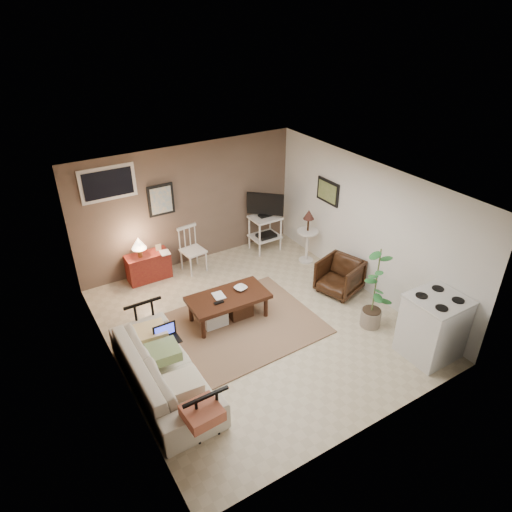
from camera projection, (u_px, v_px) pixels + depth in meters
floor at (256, 324)px, 7.55m from camera, size 5.00×5.00×0.00m
art_back at (161, 200)px, 8.41m from camera, size 0.50×0.03×0.60m
art_right at (328, 192)px, 8.58m from camera, size 0.03×0.60×0.45m
window at (108, 184)px, 7.75m from camera, size 0.96×0.03×0.60m
rug at (240, 326)px, 7.49m from camera, size 2.52×2.04×0.02m
coffee_table at (228, 306)px, 7.52m from camera, size 1.34×0.72×0.50m
sofa at (163, 364)px, 6.12m from camera, size 0.64×2.20×0.86m
sofa_pillows at (173, 368)px, 5.91m from camera, size 0.42×2.09×0.15m
sofa_end_rails at (172, 364)px, 6.21m from camera, size 0.59×2.20×0.74m
laptop at (166, 335)px, 6.44m from camera, size 0.34×0.25×0.23m
red_console at (148, 264)px, 8.60m from camera, size 0.81×0.36×0.93m
spindle_chair at (193, 251)px, 8.84m from camera, size 0.45×0.45×0.90m
tv_stand at (265, 221)px, 9.44m from camera, size 0.60×0.56×1.27m
side_table at (308, 230)px, 9.00m from camera, size 0.43×0.43×1.14m
armchair at (340, 275)px, 8.21m from camera, size 0.82×0.84×0.70m
potted_plant at (376, 286)px, 7.15m from camera, size 0.36×0.36×1.45m
stove at (433, 326)px, 6.69m from camera, size 0.78×0.73×1.02m
bowl at (241, 284)px, 7.54m from camera, size 0.21×0.10×0.21m
book_table at (213, 291)px, 7.33m from camera, size 0.18×0.03×0.24m
book_console at (160, 249)px, 8.44m from camera, size 0.17×0.04×0.23m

